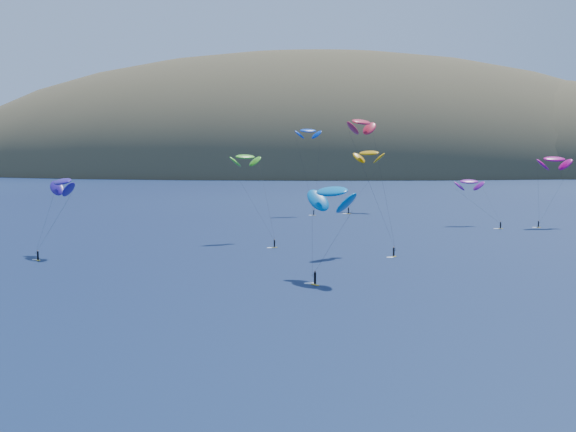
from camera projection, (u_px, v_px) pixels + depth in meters
The scene contains 10 objects.
ground at pixel (123, 422), 62.72m from camera, with size 2800.00×2800.00×0.00m, color black.
island at pixel (340, 186), 622.65m from camera, with size 730.00×300.00×210.00m.
kitesurfer_3 at pixel (245, 157), 178.20m from camera, with size 11.54×15.63×20.81m.
kitesurfer_4 at pixel (308, 131), 244.62m from camera, with size 8.71×6.37×27.94m.
kitesurfer_5 at pixel (332, 191), 127.76m from camera, with size 10.36×12.41×17.16m.
kitesurfer_6 at pixel (469, 182), 213.79m from camera, with size 11.11×12.45×13.84m.
kitesurfer_8 at pixel (554, 159), 209.38m from camera, with size 10.29×6.54×20.37m.
kitesurfer_9 at pixel (361, 122), 158.34m from camera, with size 10.67×11.52×28.28m.
kitesurfer_10 at pixel (62, 182), 156.06m from camera, with size 8.91×14.03×16.91m.
kitesurfer_11 at pixel (369, 153), 256.72m from camera, with size 13.52×15.27×21.76m.
Camera 1 is at (14.37, -60.68, 21.68)m, focal length 50.00 mm.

